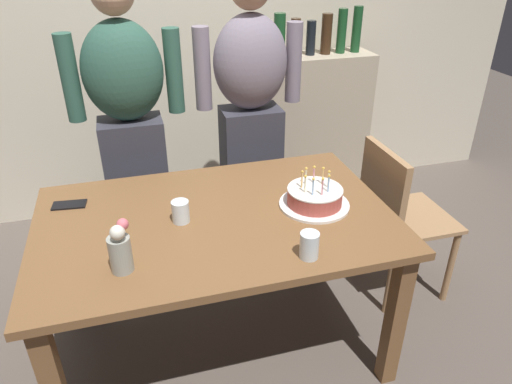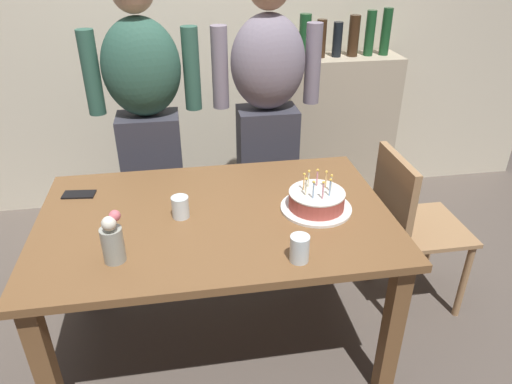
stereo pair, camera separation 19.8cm
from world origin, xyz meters
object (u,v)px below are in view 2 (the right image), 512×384
water_glass_far (180,207)px  flower_vase (113,240)px  water_glass_near (300,248)px  person_woman_cardigan (267,116)px  birthday_cake (316,201)px  cell_phone (79,194)px  person_man_bearded (148,123)px  dining_chair (408,220)px

water_glass_far → flower_vase: size_ratio=0.45×
water_glass_near → flower_vase: 0.68m
flower_vase → water_glass_near: bearing=-9.2°
water_glass_far → person_woman_cardigan: bearing=56.8°
flower_vase → person_woman_cardigan: 1.31m
birthday_cake → cell_phone: birthday_cake is taller
cell_phone → person_man_bearded: person_man_bearded is taller
birthday_cake → dining_chair: birthday_cake is taller
cell_phone → dining_chair: bearing=2.1°
water_glass_near → water_glass_far: water_glass_near is taller
flower_vase → dining_chair: 1.47m
water_glass_far → cell_phone: (-0.46, 0.26, -0.04)m
flower_vase → person_woman_cardigan: person_woman_cardigan is taller
water_glass_far → cell_phone: 0.53m
birthday_cake → water_glass_near: (-0.16, -0.34, 0.01)m
water_glass_near → dining_chair: dining_chair is taller
birthday_cake → person_man_bearded: person_man_bearded is taller
person_woman_cardigan → flower_vase: bearing=54.3°
water_glass_near → flower_vase: size_ratio=0.50×
dining_chair → cell_phone: bearing=85.8°
birthday_cake → water_glass_far: 0.58m
cell_phone → dining_chair: size_ratio=0.17×
person_man_bearded → water_glass_near: bearing=116.1°
person_woman_cardigan → dining_chair: 0.96m
water_glass_far → water_glass_near: bearing=-41.7°
cell_phone → flower_vase: 0.58m
birthday_cake → cell_phone: size_ratio=2.15×
birthday_cake → person_woman_cardigan: size_ratio=0.19×
water_glass_far → cell_phone: water_glass_far is taller
birthday_cake → water_glass_far: bearing=176.7°
water_glass_far → person_woman_cardigan: 0.96m
water_glass_far → person_man_bearded: (-0.15, 0.80, 0.09)m
birthday_cake → water_glass_far: (-0.58, 0.03, 0.01)m
water_glass_near → birthday_cake: bearing=64.8°
water_glass_near → flower_vase: flower_vase is taller
water_glass_near → dining_chair: size_ratio=0.12×
flower_vase → person_man_bearded: (0.09, 1.06, 0.04)m
water_glass_far → person_woman_cardigan: size_ratio=0.06×
person_man_bearded → person_woman_cardigan: 0.67m
birthday_cake → water_glass_near: 0.38m
flower_vase → person_man_bearded: bearing=85.1°
cell_phone → water_glass_far: bearing=-23.6°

